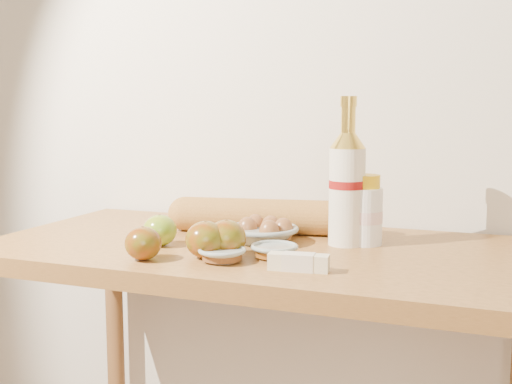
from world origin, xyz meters
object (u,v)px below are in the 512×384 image
(egg_bowl, at_px, (263,232))
(bourbon_bottle, at_px, (347,185))
(table, at_px, (261,299))
(cream_bottle, at_px, (365,212))
(baguette, at_px, (269,216))

(egg_bowl, bearing_deg, bourbon_bottle, 13.87)
(table, bearing_deg, egg_bowl, 97.70)
(table, relative_size, egg_bowl, 5.97)
(table, bearing_deg, cream_bottle, 22.24)
(bourbon_bottle, xyz_separation_m, baguette, (-0.20, 0.06, -0.09))
(bourbon_bottle, distance_m, egg_bowl, 0.21)
(cream_bottle, bearing_deg, table, -143.05)
(bourbon_bottle, height_order, cream_bottle, bourbon_bottle)
(cream_bottle, bearing_deg, baguette, -174.26)
(egg_bowl, relative_size, baguette, 0.40)
(bourbon_bottle, distance_m, cream_bottle, 0.07)
(bourbon_bottle, relative_size, cream_bottle, 2.10)
(bourbon_bottle, height_order, egg_bowl, bourbon_bottle)
(table, height_order, baguette, baguette)
(table, distance_m, egg_bowl, 0.15)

